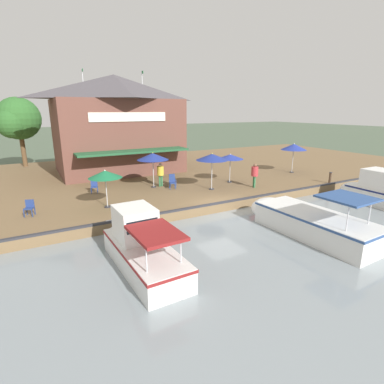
# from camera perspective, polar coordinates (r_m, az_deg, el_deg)

# --- Properties ---
(ground_plane) EXTENTS (220.00, 220.00, 0.00)m
(ground_plane) POSITION_cam_1_polar(r_m,az_deg,el_deg) (18.30, 5.73, -4.04)
(ground_plane) COLOR #4C5B47
(quay_deck) EXTENTS (22.00, 56.00, 0.60)m
(quay_deck) POSITION_cam_1_polar(r_m,az_deg,el_deg) (27.64, -7.24, 3.22)
(quay_deck) COLOR brown
(quay_deck) RESTS_ON ground
(quay_edge_fender) EXTENTS (0.20, 50.40, 0.10)m
(quay_edge_fender) POSITION_cam_1_polar(r_m,az_deg,el_deg) (18.17, 5.60, -2.02)
(quay_edge_fender) COLOR #2D2D33
(quay_edge_fender) RESTS_ON quay_deck
(waterfront_restaurant) EXTENTS (9.41, 10.84, 8.87)m
(waterfront_restaurant) POSITION_cam_1_polar(r_m,az_deg,el_deg) (28.41, -14.14, 12.55)
(waterfront_restaurant) COLOR brown
(waterfront_restaurant) RESTS_ON quay_deck
(patio_umbrella_back_row) EXTENTS (2.23, 2.23, 2.58)m
(patio_umbrella_back_row) POSITION_cam_1_polar(r_m,az_deg,el_deg) (20.86, 3.84, 6.66)
(patio_umbrella_back_row) COLOR #B7B7B7
(patio_umbrella_back_row) RESTS_ON quay_deck
(patio_umbrella_far_corner) EXTENTS (2.00, 2.00, 2.23)m
(patio_umbrella_far_corner) POSITION_cam_1_polar(r_m,az_deg,el_deg) (23.19, 7.32, 6.68)
(patio_umbrella_far_corner) COLOR #B7B7B7
(patio_umbrella_far_corner) RESTS_ON quay_deck
(patio_umbrella_mid_patio_right) EXTENTS (2.22, 2.22, 2.62)m
(patio_umbrella_mid_patio_right) POSITION_cam_1_polar(r_m,az_deg,el_deg) (28.21, 18.84, 8.14)
(patio_umbrella_mid_patio_right) COLOR #B7B7B7
(patio_umbrella_mid_patio_right) RESTS_ON quay_deck
(patio_umbrella_by_entrance) EXTENTS (1.89, 1.89, 2.22)m
(patio_umbrella_by_entrance) POSITION_cam_1_polar(r_m,az_deg,el_deg) (17.58, -16.22, 3.27)
(patio_umbrella_by_entrance) COLOR #B7B7B7
(patio_umbrella_by_entrance) RESTS_ON quay_deck
(patio_umbrella_mid_patio_left) EXTENTS (2.25, 2.25, 2.55)m
(patio_umbrella_mid_patio_left) POSITION_cam_1_polar(r_m,az_deg,el_deg) (21.58, -7.48, 6.72)
(patio_umbrella_mid_patio_left) COLOR #B7B7B7
(patio_umbrella_mid_patio_left) RESTS_ON quay_deck
(cafe_chair_beside_entrance) EXTENTS (0.55, 0.55, 0.85)m
(cafe_chair_beside_entrance) POSITION_cam_1_polar(r_m,az_deg,el_deg) (21.47, -3.76, 1.92)
(cafe_chair_beside_entrance) COLOR navy
(cafe_chair_beside_entrance) RESTS_ON quay_deck
(cafe_chair_far_corner_seat) EXTENTS (0.51, 0.51, 0.85)m
(cafe_chair_far_corner_seat) POSITION_cam_1_polar(r_m,az_deg,el_deg) (22.35, -3.76, 2.46)
(cafe_chair_far_corner_seat) COLOR navy
(cafe_chair_far_corner_seat) RESTS_ON quay_deck
(cafe_chair_facing_river) EXTENTS (0.53, 0.53, 0.85)m
(cafe_chair_facing_river) POSITION_cam_1_polar(r_m,az_deg,el_deg) (21.37, -18.13, 1.11)
(cafe_chair_facing_river) COLOR navy
(cafe_chair_facing_river) RESTS_ON quay_deck
(cafe_chair_back_row_seat) EXTENTS (0.57, 0.57, 0.85)m
(cafe_chair_back_row_seat) POSITION_cam_1_polar(r_m,az_deg,el_deg) (18.11, -28.58, -2.52)
(cafe_chair_back_row_seat) COLOR navy
(cafe_chair_back_row_seat) RESTS_ON quay_deck
(person_near_entrance) EXTENTS (0.50, 0.50, 1.75)m
(person_near_entrance) POSITION_cam_1_polar(r_m,az_deg,el_deg) (22.07, 11.85, 3.67)
(person_near_entrance) COLOR #337547
(person_near_entrance) RESTS_ON quay_deck
(person_mid_patio) EXTENTS (0.49, 0.49, 1.72)m
(person_mid_patio) POSITION_cam_1_polar(r_m,az_deg,el_deg) (22.02, -6.03, 3.83)
(person_mid_patio) COLOR #337547
(person_mid_patio) RESTS_ON quay_deck
(motorboat_second_along) EXTENTS (5.91, 2.18, 2.28)m
(motorboat_second_along) POSITION_cam_1_polar(r_m,az_deg,el_deg) (22.99, 32.46, -0.10)
(motorboat_second_along) COLOR white
(motorboat_second_along) RESTS_ON river_water
(motorboat_distant_upstream) EXTENTS (5.91, 1.98, 2.28)m
(motorboat_distant_upstream) POSITION_cam_1_polar(r_m,az_deg,el_deg) (12.32, -10.15, -9.93)
(motorboat_distant_upstream) COLOR white
(motorboat_distant_upstream) RESTS_ON river_water
(motorboat_fourth_along) EXTENTS (7.14, 2.59, 2.35)m
(motorboat_fourth_along) POSITION_cam_1_polar(r_m,az_deg,el_deg) (16.18, 20.59, -4.95)
(motorboat_fourth_along) COLOR white
(motorboat_fourth_along) RESTS_ON river_water
(mooring_post) EXTENTS (0.22, 0.22, 0.87)m
(mooring_post) POSITION_cam_1_polar(r_m,az_deg,el_deg) (25.29, 24.82, 2.49)
(mooring_post) COLOR #473323
(mooring_post) RESTS_ON quay_deck
(tree_upstream_bank) EXTENTS (4.24, 4.03, 6.68)m
(tree_upstream_bank) POSITION_cam_1_polar(r_m,az_deg,el_deg) (33.84, -30.38, 11.77)
(tree_upstream_bank) COLOR brown
(tree_upstream_bank) RESTS_ON quay_deck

